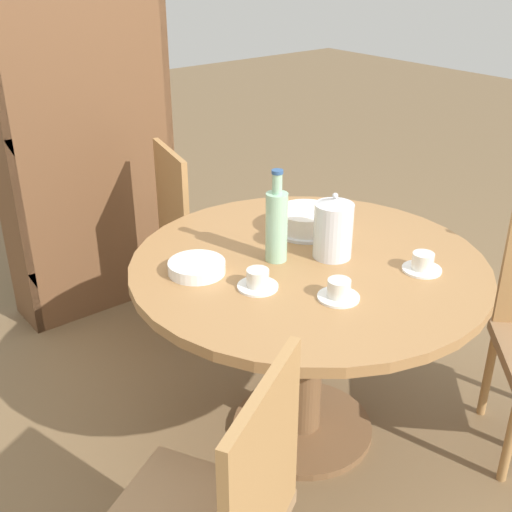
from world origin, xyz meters
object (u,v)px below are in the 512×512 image
bookshelf (86,127)px  cup_c (423,264)px  coffee_pot (333,228)px  cup_a (258,281)px  water_bottle (277,224)px  cake_main (306,221)px  cup_b (339,291)px  chair_c (201,237)px

bookshelf → cup_c: (0.37, -1.72, -0.16)m
bookshelf → coffee_pot: 1.47m
coffee_pot → cup_a: bearing=-177.6°
cup_c → water_bottle: bearing=131.9°
cup_c → cake_main: bearing=99.4°
cup_a → cup_b: same height
cup_b → coffee_pot: bearing=49.4°
chair_c → water_bottle: bearing=178.0°
coffee_pot → cup_a: (-0.34, -0.01, -0.08)m
cake_main → cup_a: (-0.42, -0.23, -0.01)m
bookshelf → cake_main: 1.28m
coffee_pot → cup_c: (0.16, -0.26, -0.08)m
bookshelf → cake_main: size_ratio=7.50×
chair_c → bookshelf: size_ratio=0.47×
coffee_pot → cup_b: 0.30m
coffee_pot → cup_c: bearing=-58.9°
water_bottle → cake_main: 0.29m
chair_c → cup_c: 1.22m
bookshelf → water_bottle: (0.05, -1.35, -0.06)m
coffee_pot → cake_main: bearing=70.2°
cup_c → bookshelf: bearing=102.2°
cake_main → cup_b: 0.52m
water_bottle → cup_c: bearing=-48.1°
cup_a → cup_b: size_ratio=1.00×
bookshelf → cup_a: size_ratio=14.83×
bookshelf → cup_a: (-0.13, -1.47, -0.16)m
chair_c → cup_a: 1.06m
bookshelf → cup_a: bearing=85.0°
water_bottle → cup_a: (-0.17, -0.12, -0.11)m
chair_c → cup_c: chair_c is taller
cup_a → coffee_pot: bearing=2.4°
chair_c → coffee_pot: 0.99m
bookshelf → cup_b: 1.69m
coffee_pot → cup_a: size_ratio=1.79×
bookshelf → cup_c: 1.77m
coffee_pot → water_bottle: bearing=149.1°
coffee_pot → cup_a: coffee_pot is taller
chair_c → cup_c: size_ratio=6.99×
bookshelf → cup_c: bookshelf is taller
water_bottle → cup_c: (0.33, -0.36, -0.11)m
chair_c → water_bottle: water_bottle is taller
bookshelf → cup_b: bookshelf is taller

